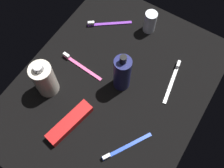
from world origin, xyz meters
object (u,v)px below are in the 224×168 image
(toothbrush_pink, at_px, (80,65))
(deodorant_stick, at_px, (150,22))
(lotion_bottle, at_px, (122,73))
(toothbrush_purple, at_px, (107,23))
(toothpaste_box_red, at_px, (70,123))
(bodywash_bottle, at_px, (44,79))
(toothbrush_blue, at_px, (124,148))
(toothbrush_white, at_px, (173,79))

(toothbrush_pink, bearing_deg, deodorant_stick, -25.39)
(toothbrush_pink, bearing_deg, lotion_bottle, -83.05)
(toothbrush_purple, xyz_separation_m, toothpaste_box_red, (-0.42, -0.12, 0.01))
(deodorant_stick, bearing_deg, toothpaste_box_red, 176.30)
(lotion_bottle, height_order, toothbrush_purple, lotion_bottle)
(bodywash_bottle, relative_size, toothbrush_blue, 1.01)
(bodywash_bottle, height_order, toothbrush_pink, bodywash_bottle)
(toothpaste_box_red, bearing_deg, toothbrush_blue, -70.49)
(bodywash_bottle, distance_m, toothbrush_blue, 0.35)
(lotion_bottle, xyz_separation_m, deodorant_stick, (0.27, 0.03, -0.03))
(lotion_bottle, relative_size, toothbrush_pink, 1.03)
(toothbrush_purple, bearing_deg, toothbrush_blue, -140.73)
(deodorant_stick, height_order, toothbrush_blue, deodorant_stick)
(toothbrush_white, distance_m, toothbrush_pink, 0.35)
(toothbrush_purple, bearing_deg, deodorant_stick, -66.25)
(lotion_bottle, height_order, toothbrush_white, lotion_bottle)
(lotion_bottle, bearing_deg, toothpaste_box_red, 163.43)
(deodorant_stick, xyz_separation_m, toothbrush_white, (-0.15, -0.19, -0.04))
(toothbrush_blue, xyz_separation_m, toothbrush_purple, (0.39, 0.32, 0.00))
(toothpaste_box_red, bearing_deg, toothbrush_pink, 38.67)
(toothbrush_purple, bearing_deg, toothbrush_pink, -174.83)
(toothbrush_blue, distance_m, toothbrush_pink, 0.35)
(toothbrush_blue, bearing_deg, toothbrush_white, -3.96)
(toothbrush_blue, relative_size, toothbrush_purple, 1.07)
(toothbrush_purple, bearing_deg, lotion_bottle, -136.02)
(toothbrush_pink, height_order, toothbrush_purple, same)
(toothbrush_purple, bearing_deg, toothpaste_box_red, -163.51)
(toothbrush_pink, xyz_separation_m, toothbrush_purple, (0.22, 0.02, 0.00))
(lotion_bottle, height_order, bodywash_bottle, lotion_bottle)
(bodywash_bottle, bearing_deg, toothbrush_purple, -3.34)
(toothbrush_white, bearing_deg, toothbrush_purple, 76.20)
(bodywash_bottle, bearing_deg, lotion_bottle, -53.62)
(bodywash_bottle, relative_size, deodorant_stick, 1.74)
(toothpaste_box_red, bearing_deg, toothbrush_purple, 27.75)
(lotion_bottle, height_order, deodorant_stick, lotion_bottle)
(toothbrush_blue, bearing_deg, deodorant_stick, 19.64)
(toothbrush_blue, relative_size, toothpaste_box_red, 0.92)
(toothbrush_blue, distance_m, toothpaste_box_red, 0.20)
(deodorant_stick, xyz_separation_m, toothbrush_purple, (-0.07, 0.16, -0.04))
(deodorant_stick, xyz_separation_m, toothbrush_pink, (-0.29, 0.14, -0.04))
(bodywash_bottle, height_order, toothpaste_box_red, bodywash_bottle)
(toothbrush_blue, height_order, toothpaste_box_red, toothpaste_box_red)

